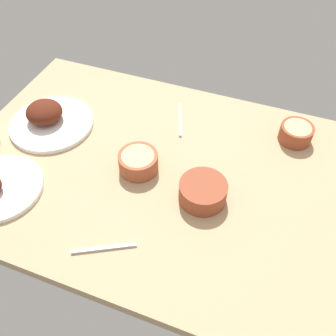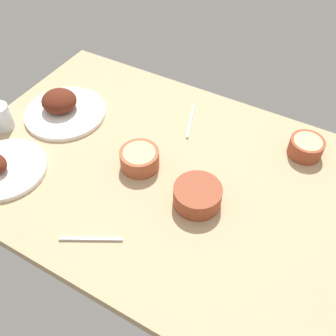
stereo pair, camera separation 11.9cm
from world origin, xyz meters
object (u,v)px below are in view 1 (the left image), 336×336
Objects in this scene: bowl_potatoes at (296,133)px; plate_far_side at (48,118)px; bowl_sauce at (203,191)px; bowl_pasta at (138,162)px; fork_loose at (180,119)px; spoon_loose at (104,248)px.

plate_far_side is at bearing -164.69° from bowl_potatoes.
bowl_sauce is at bearing -11.66° from plate_far_side.
bowl_pasta is at bearing 169.43° from bowl_sauce.
bowl_pasta is at bearing 150.67° from fork_loose.
bowl_potatoes is (84.28, 23.08, 0.56)cm from plate_far_side.
bowl_pasta is 0.71× the size of fork_loose.
bowl_potatoes is (22.43, 35.84, -0.21)cm from bowl_sauce.
plate_far_side reaches higher than fork_loose.
bowl_sauce reaches higher than spoon_loose.
plate_far_side reaches higher than spoon_loose.
bowl_sauce is at bearing -10.57° from bowl_pasta.
fork_loose is (4.68, 27.19, -2.96)cm from bowl_pasta.
spoon_loose is (41.97, -38.92, -2.27)cm from plate_far_side.
plate_far_side is 63.17cm from bowl_sauce.
fork_loose is 1.00× the size of spoon_loose.
bowl_potatoes is 75.11cm from spoon_loose.
fork_loose is at bearing -173.83° from bowl_potatoes.
fork_loose is at bearing 23.16° from plate_far_side.
bowl_pasta is 55.20cm from bowl_potatoes.
bowl_sauce is at bearing -169.54° from fork_loose.
bowl_sauce is (61.86, -12.76, 0.77)cm from plate_far_side.
bowl_potatoes is at bearing 57.97° from bowl_sauce.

